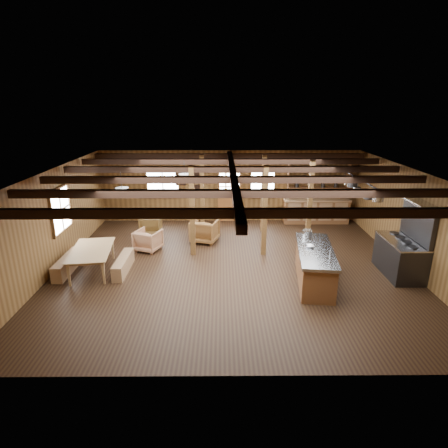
{
  "coord_description": "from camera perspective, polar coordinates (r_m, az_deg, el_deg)",
  "views": [
    {
      "loc": [
        -0.32,
        -9.89,
        4.59
      ],
      "look_at": [
        -0.24,
        0.65,
        1.11
      ],
      "focal_mm": 30.0,
      "sensor_mm": 36.0,
      "label": 1
    }
  ],
  "objects": [
    {
      "name": "armchair_b",
      "position": [
        12.71,
        -2.94,
        -1.02
      ],
      "size": [
        1.05,
        1.07,
        0.79
      ],
      "primitive_type": "imported",
      "rotation": [
        0.0,
        0.0,
        2.86
      ],
      "color": "brown",
      "rests_on": "floor"
    },
    {
      "name": "armchair_a",
      "position": [
        13.74,
        -11.09,
        -0.1
      ],
      "size": [
        0.72,
        0.74,
        0.68
      ],
      "primitive_type": "imported",
      "rotation": [
        0.0,
        0.0,
        3.14
      ],
      "color": "brown",
      "rests_on": "floor"
    },
    {
      "name": "notice_boards",
      "position": [
        14.69,
        -5.06,
        6.62
      ],
      "size": [
        1.08,
        0.03,
        0.9
      ],
      "color": "beige",
      "rests_on": "wall_back"
    },
    {
      "name": "dining_table",
      "position": [
        11.15,
        -19.22,
        -5.25
      ],
      "size": [
        1.3,
        2.01,
        0.66
      ],
      "primitive_type": "imported",
      "rotation": [
        0.0,
        0.0,
        1.71
      ],
      "color": "olive",
      "rests_on": "floor"
    },
    {
      "name": "back_door",
      "position": [
        14.81,
        0.82,
        3.77
      ],
      "size": [
        1.02,
        0.08,
        2.15
      ],
      "color": "brown",
      "rests_on": "floor"
    },
    {
      "name": "window_back_right",
      "position": [
        14.74,
        5.92,
        6.48
      ],
      "size": [
        1.02,
        0.06,
        1.32
      ],
      "color": "white",
      "rests_on": "wall_back"
    },
    {
      "name": "timber_posts",
      "position": [
        12.41,
        3.46,
        3.35
      ],
      "size": [
        3.95,
        2.35,
        2.8
      ],
      "color": "#412A12",
      "rests_on": "floor"
    },
    {
      "name": "commercial_range",
      "position": [
        11.34,
        25.61,
        -3.82
      ],
      "size": [
        0.88,
        1.72,
        2.12
      ],
      "color": "#303033",
      "rests_on": "floor"
    },
    {
      "name": "room",
      "position": [
        10.39,
        1.35,
        0.4
      ],
      "size": [
        10.04,
        9.04,
        2.84
      ],
      "color": "black",
      "rests_on": "ground"
    },
    {
      "name": "bench_aisle",
      "position": [
        10.96,
        -15.09,
        -5.96
      ],
      "size": [
        0.28,
        1.51,
        0.41
      ],
      "primitive_type": "cube",
      "color": "#8F6041",
      "rests_on": "floor"
    },
    {
      "name": "armchair_c",
      "position": [
        12.22,
        -11.47,
        -2.44
      ],
      "size": [
        0.95,
        0.96,
        0.68
      ],
      "primitive_type": "imported",
      "rotation": [
        0.0,
        0.0,
        2.77
      ],
      "color": "#9B6846",
      "rests_on": "floor"
    },
    {
      "name": "kitchen_island",
      "position": [
        10.15,
        13.62,
        -6.16
      ],
      "size": [
        1.2,
        2.59,
        1.2
      ],
      "rotation": [
        0.0,
        0.0,
        -0.13
      ],
      "color": "brown",
      "rests_on": "floor"
    },
    {
      "name": "window_back_left",
      "position": [
        14.83,
        -9.33,
        6.4
      ],
      "size": [
        1.32,
        0.06,
        1.32
      ],
      "color": "white",
      "rests_on": "wall_back"
    },
    {
      "name": "counter_pot",
      "position": [
        10.85,
        12.55,
        -1.34
      ],
      "size": [
        0.29,
        0.29,
        0.17
      ],
      "primitive_type": "cylinder",
      "color": "#B1B4B8",
      "rests_on": "kitchen_island"
    },
    {
      "name": "window_left",
      "position": [
        11.76,
        -23.67,
        1.99
      ],
      "size": [
        0.14,
        1.24,
        1.32
      ],
      "color": "white",
      "rests_on": "wall_back"
    },
    {
      "name": "back_counter",
      "position": [
        15.11,
        13.85,
        2.42
      ],
      "size": [
        2.55,
        0.6,
        2.45
      ],
      "color": "brown",
      "rests_on": "floor"
    },
    {
      "name": "bowl",
      "position": [
        10.05,
        12.85,
        -3.33
      ],
      "size": [
        0.25,
        0.25,
        0.06
      ],
      "primitive_type": "imported",
      "rotation": [
        0.0,
        0.0,
        0.08
      ],
      "color": "silver",
      "rests_on": "kitchen_island"
    },
    {
      "name": "pot_rack",
      "position": [
        11.1,
        19.67,
        5.36
      ],
      "size": [
        0.39,
        3.0,
        0.4
      ],
      "color": "#303033",
      "rests_on": "ceiling"
    },
    {
      "name": "step_stool",
      "position": [
        12.06,
        13.8,
        -3.47
      ],
      "size": [
        0.54,
        0.41,
        0.46
      ],
      "primitive_type": "cube",
      "rotation": [
        0.0,
        0.0,
        0.09
      ],
      "color": "#8F6041",
      "rests_on": "floor"
    },
    {
      "name": "pendant_lamps",
      "position": [
        11.3,
        -10.32,
        6.04
      ],
      "size": [
        1.86,
        2.36,
        0.66
      ],
      "color": "#303033",
      "rests_on": "ceiling"
    },
    {
      "name": "bench_wall",
      "position": [
        11.45,
        -22.73,
        -5.66
      ],
      "size": [
        0.3,
        1.59,
        0.44
      ],
      "primitive_type": "cube",
      "color": "#8F6041",
      "rests_on": "floor"
    },
    {
      "name": "ceiling_joists",
      "position": [
        10.25,
        1.37,
        7.54
      ],
      "size": [
        9.8,
        8.82,
        0.18
      ],
      "color": "black",
      "rests_on": "ceiling"
    }
  ]
}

